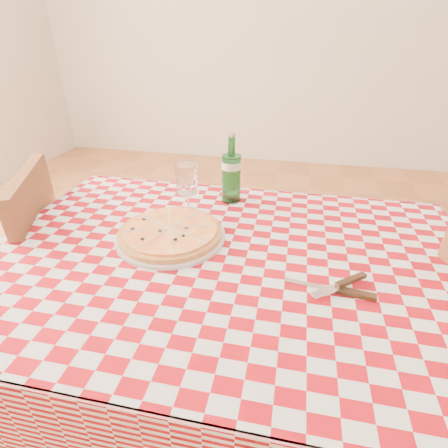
% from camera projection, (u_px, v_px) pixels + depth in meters
% --- Properties ---
extents(dining_table, '(1.20, 0.80, 0.75)m').
position_uv_depth(dining_table, '(227.00, 285.00, 0.97)').
color(dining_table, brown).
rests_on(dining_table, ground).
extents(tablecloth, '(1.30, 0.90, 0.01)m').
position_uv_depth(tablecloth, '(227.00, 257.00, 0.92)').
color(tablecloth, maroon).
rests_on(tablecloth, dining_table).
extents(chair_far, '(0.53, 0.53, 0.89)m').
position_uv_depth(chair_far, '(23.00, 275.00, 1.25)').
color(chair_far, brown).
rests_on(chair_far, ground).
extents(pizza_plate, '(0.41, 0.41, 0.04)m').
position_uv_depth(pizza_plate, '(170.00, 232.00, 0.99)').
color(pizza_plate, '#CD8F44').
rests_on(pizza_plate, tablecloth).
extents(water_bottle, '(0.07, 0.07, 0.24)m').
position_uv_depth(water_bottle, '(231.00, 168.00, 1.16)').
color(water_bottle, '#1B6C2B').
rests_on(water_bottle, tablecloth).
extents(wine_glass, '(0.09, 0.09, 0.17)m').
position_uv_depth(wine_glass, '(188.00, 191.00, 1.07)').
color(wine_glass, white).
rests_on(wine_glass, tablecloth).
extents(cutlery, '(0.27, 0.25, 0.02)m').
position_uv_depth(cutlery, '(336.00, 287.00, 0.79)').
color(cutlery, silver).
rests_on(cutlery, tablecloth).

